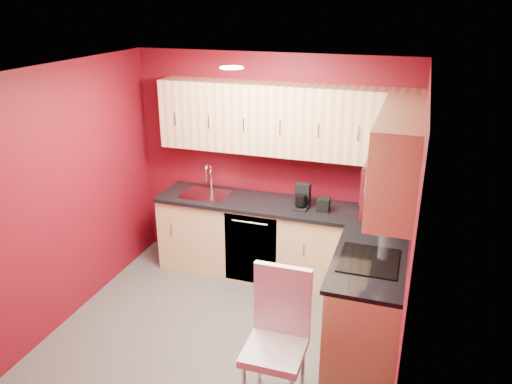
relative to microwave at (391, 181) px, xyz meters
The scene contains 21 objects.
floor 2.18m from the microwave, behind, with size 3.20×3.20×0.00m, color #4A4845.
ceiling 1.64m from the microwave, behind, with size 3.20×3.20×0.00m, color white.
wall_back 1.95m from the microwave, 136.99° to the left, with size 3.20×3.20×0.00m, color #5E0811.
wall_front 2.24m from the microwave, 129.35° to the right, with size 3.20×3.20×0.00m, color #5E0811.
wall_left 3.03m from the microwave, behind, with size 3.00×3.00×0.00m, color #5E0811.
wall_right 0.50m from the microwave, 44.09° to the right, with size 3.00×3.00×0.00m, color #5E0811.
base_cabinets_back 1.98m from the microwave, 140.04° to the left, with size 2.80×0.60×0.87m, color tan.
base_cabinets_right 1.23m from the microwave, 151.81° to the left, with size 0.60×1.30×0.87m, color tan.
countertop_back 1.73m from the microwave, 140.47° to the left, with size 2.80×0.63×0.04m, color black.
countertop_right 0.78m from the microwave, 162.04° to the left, with size 0.63×1.27×0.04m, color black.
upper_cabinets_back 1.65m from the microwave, 136.69° to the left, with size 2.80×0.35×0.75m, color #DFB17E.
upper_cabinets_right 0.33m from the microwave, 82.65° to the left, with size 0.35×1.55×0.75m.
microwave is the anchor object (origin of this frame).
cooktop 0.75m from the microwave, behind, with size 0.50×0.55×0.01m, color black.
sink 2.43m from the microwave, 154.40° to the left, with size 0.52×0.42×0.35m.
dishwasher_front 2.02m from the microwave, 153.81° to the left, with size 0.60×0.02×0.82m, color black.
downlight 1.62m from the microwave, behind, with size 0.20×0.20×0.01m, color white.
coffee_maker 1.47m from the microwave, 135.13° to the left, with size 0.16×0.21×0.27m, color black, non-canonical shape.
napkin_holder 1.37m from the microwave, 126.35° to the left, with size 0.13×0.13×0.14m, color black, non-canonical shape.
paper_towel 0.88m from the microwave, 91.15° to the left, with size 0.18×0.18×0.31m, color white, non-canonical shape.
dining_chair 1.58m from the microwave, 127.60° to the right, with size 0.46×0.48×1.13m, color silver, non-canonical shape.
Camera 1 is at (1.55, -3.72, 3.04)m, focal length 35.00 mm.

